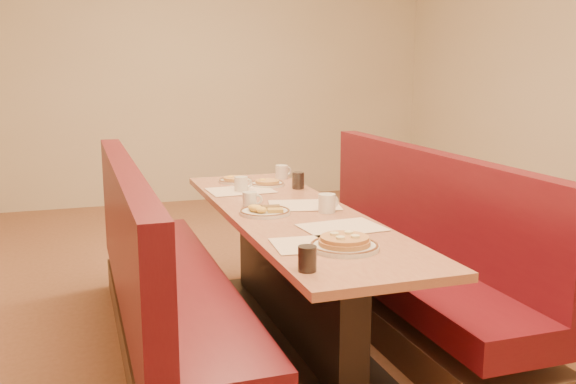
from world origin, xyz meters
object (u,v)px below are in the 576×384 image
object	(u,v)px
coffee_mug_a	(327,203)
booth_left	(161,292)
booth_right	(406,265)
soda_tumbler_near	(307,259)
diner_table	(291,276)
coffee_mug_d	(242,184)
soda_tumbler_mid	(298,180)
coffee_mug_b	(250,199)
eggs_plate	(264,211)
coffee_mug_c	(282,171)
pancake_plate	(344,244)

from	to	relation	value
coffee_mug_a	booth_left	bearing A→B (deg)	153.50
booth_right	coffee_mug_a	distance (m)	0.71
soda_tumbler_near	diner_table	bearing A→B (deg)	74.55
coffee_mug_d	soda_tumbler_mid	xyz separation A→B (m)	(0.37, -0.04, 0.01)
booth_left	soda_tumbler_near	world-z (taller)	booth_left
coffee_mug_b	eggs_plate	bearing A→B (deg)	-63.30
coffee_mug_c	soda_tumbler_mid	world-z (taller)	soda_tumbler_mid
coffee_mug_a	soda_tumbler_near	xyz separation A→B (m)	(-0.46, -0.93, -0.00)
coffee_mug_b	booth_left	bearing A→B (deg)	-142.50
coffee_mug_a	coffee_mug_c	bearing A→B (deg)	63.41
soda_tumbler_near	coffee_mug_b	bearing A→B (deg)	85.52
coffee_mug_a	soda_tumbler_mid	size ratio (longest dim) A/B	1.21
coffee_mug_a	soda_tumbler_mid	bearing A→B (deg)	62.18
booth_right	soda_tumbler_mid	xyz separation A→B (m)	(-0.47, 0.63, 0.44)
booth_right	coffee_mug_d	size ratio (longest dim) A/B	20.27
coffee_mug_c	soda_tumbler_mid	bearing A→B (deg)	-104.84
booth_right	coffee_mug_c	distance (m)	1.21
coffee_mug_d	soda_tumbler_mid	distance (m)	0.38
pancake_plate	soda_tumbler_near	distance (m)	0.36
pancake_plate	booth_right	bearing A→B (deg)	46.00
pancake_plate	coffee_mug_d	distance (m)	1.44
diner_table	booth_right	distance (m)	0.73
coffee_mug_c	eggs_plate	bearing A→B (deg)	-125.00
soda_tumbler_mid	diner_table	bearing A→B (deg)	-112.66
coffee_mug_b	soda_tumbler_mid	size ratio (longest dim) A/B	1.05
coffee_mug_c	coffee_mug_b	bearing A→B (deg)	-130.95
soda_tumbler_mid	coffee_mug_b	bearing A→B (deg)	-135.39
eggs_plate	soda_tumbler_mid	xyz separation A→B (m)	(0.42, 0.63, 0.04)
soda_tumbler_mid	coffee_mug_a	bearing A→B (deg)	-96.23
eggs_plate	coffee_mug_a	distance (m)	0.35
eggs_plate	coffee_mug_c	world-z (taller)	coffee_mug_c
diner_table	booth_left	xyz separation A→B (m)	(-0.73, 0.00, -0.01)
pancake_plate	eggs_plate	size ratio (longest dim) A/B	1.10
eggs_plate	soda_tumbler_near	size ratio (longest dim) A/B	2.71
eggs_plate	booth_left	bearing A→B (deg)	179.09
coffee_mug_a	coffee_mug_b	xyz separation A→B (m)	(-0.37, 0.26, -0.01)
diner_table	booth_left	bearing A→B (deg)	180.00
coffee_mug_b	diner_table	bearing A→B (deg)	-25.82
eggs_plate	coffee_mug_c	size ratio (longest dim) A/B	2.22
booth_right	pancake_plate	world-z (taller)	booth_right
diner_table	coffee_mug_a	bearing A→B (deg)	-23.10
booth_left	soda_tumbler_mid	xyz separation A→B (m)	(0.99, 0.63, 0.44)
booth_right	pancake_plate	distance (m)	1.15
diner_table	coffee_mug_a	size ratio (longest dim) A/B	18.90
coffee_mug_a	soda_tumbler_mid	xyz separation A→B (m)	(0.08, 0.70, 0.00)
coffee_mug_d	soda_tumbler_near	distance (m)	1.68
booth_left	pancake_plate	distance (m)	1.13
booth_left	soda_tumbler_mid	distance (m)	1.25
booth_left	coffee_mug_a	bearing A→B (deg)	-4.90
booth_left	eggs_plate	bearing A→B (deg)	-0.91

